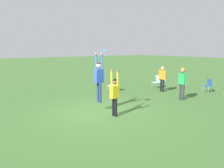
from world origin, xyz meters
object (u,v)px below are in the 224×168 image
object	(u,v)px
person_spectator_near	(162,76)
person_spectator_far	(182,80)
camping_chair_1	(208,84)
person_jumping	(99,76)
camping_chair_0	(157,81)
camping_chair_3	(113,84)
person_defending	(115,92)
frisbee	(104,51)

from	to	relation	value
person_spectator_near	person_spectator_far	bearing A→B (deg)	-40.00
camping_chair_1	person_spectator_far	world-z (taller)	person_spectator_far
person_jumping	person_spectator_far	distance (m)	5.06
camping_chair_0	camping_chair_1	distance (m)	3.43
person_spectator_far	camping_chair_3	bearing A→B (deg)	-152.92
camping_chair_1	camping_chair_3	bearing A→B (deg)	79.09
camping_chair_1	camping_chair_3	distance (m)	6.32
person_defending	frisbee	world-z (taller)	frisbee
camping_chair_3	person_spectator_near	bearing A→B (deg)	-139.76
frisbee	camping_chair_3	xyz separation A→B (m)	(-3.88, 3.27, -2.27)
frisbee	camping_chair_0	distance (m)	7.65
person_defending	person_spectator_far	size ratio (longest dim) A/B	1.10
person_jumping	person_spectator_near	bearing A→B (deg)	7.62
person_jumping	person_spectator_far	size ratio (longest dim) A/B	1.25
camping_chair_0	camping_chair_1	bearing A→B (deg)	-149.45
person_defending	camping_chair_0	size ratio (longest dim) A/B	2.16
person_jumping	camping_chair_0	distance (m)	7.10
person_defending	camping_chair_0	distance (m)	7.39
camping_chair_0	person_spectator_far	bearing A→B (deg)	157.19
camping_chair_0	camping_chair_3	size ratio (longest dim) A/B	1.06
frisbee	camping_chair_3	bearing A→B (deg)	139.87
person_defending	frisbee	xyz separation A→B (m)	(-0.48, -0.18, 1.73)
person_spectator_near	person_jumping	bearing A→B (deg)	-94.96
person_spectator_near	person_spectator_far	world-z (taller)	person_spectator_far
person_jumping	camping_chair_1	size ratio (longest dim) A/B	2.62
camping_chair_0	person_spectator_far	xyz separation A→B (m)	(3.32, -1.62, 0.57)
camping_chair_0	person_spectator_near	world-z (taller)	person_spectator_near
camping_chair_3	camping_chair_0	bearing A→B (deg)	-117.83
camping_chair_0	person_defending	bearing A→B (deg)	121.58
camping_chair_0	camping_chair_3	distance (m)	3.50
frisbee	person_spectator_far	xyz separation A→B (m)	(0.31, 5.04, -1.67)
person_jumping	frisbee	xyz separation A→B (m)	(0.58, -0.08, 1.15)
person_jumping	camping_chair_3	world-z (taller)	person_jumping
person_jumping	camping_chair_1	world-z (taller)	person_jumping
camping_chair_3	camping_chair_1	bearing A→B (deg)	-141.75
person_jumping	camping_chair_3	bearing A→B (deg)	40.78
person_jumping	person_defending	size ratio (longest dim) A/B	1.14
camping_chair_3	person_spectator_near	xyz separation A→B (m)	(1.96, 2.68, 0.53)
camping_chair_3	person_jumping	bearing A→B (deg)	122.48
person_jumping	camping_chair_0	world-z (taller)	person_jumping
person_defending	camping_chair_1	bearing A→B (deg)	177.97
person_jumping	person_defending	distance (m)	1.22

